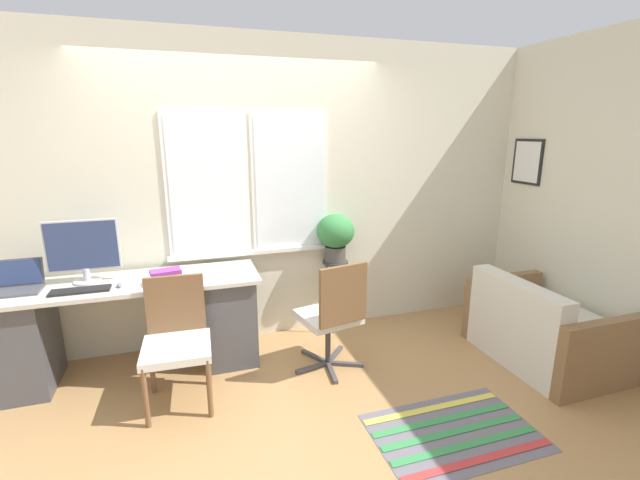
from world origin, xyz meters
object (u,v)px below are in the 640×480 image
(monitor, at_px, (83,250))
(desk_chair_wooden, at_px, (177,338))
(office_chair_swivel, at_px, (333,314))
(couch_loveseat, at_px, (541,331))
(keyboard, at_px, (80,290))
(mouse, at_px, (119,285))
(plant_stand, at_px, (335,271))
(book_stack, at_px, (168,276))
(laptop, at_px, (16,285))
(potted_plant, at_px, (335,234))

(monitor, relative_size, desk_chair_wooden, 0.57)
(desk_chair_wooden, distance_m, office_chair_swivel, 1.18)
(couch_loveseat, bearing_deg, desk_chair_wooden, 82.93)
(keyboard, height_order, mouse, mouse)
(plant_stand, bearing_deg, keyboard, -169.83)
(keyboard, distance_m, mouse, 0.26)
(desk_chair_wooden, relative_size, office_chair_swivel, 0.96)
(office_chair_swivel, bearing_deg, desk_chair_wooden, -9.95)
(keyboard, distance_m, office_chair_swivel, 1.87)
(book_stack, distance_m, desk_chair_wooden, 0.50)
(monitor, xyz_separation_m, couch_loveseat, (3.54, -0.93, -0.77))
(laptop, xyz_separation_m, mouse, (0.70, -0.14, -0.03))
(couch_loveseat, bearing_deg, mouse, 77.40)
(couch_loveseat, relative_size, potted_plant, 2.51)
(book_stack, relative_size, plant_stand, 0.34)
(potted_plant, bearing_deg, monitor, -175.38)
(mouse, height_order, office_chair_swivel, office_chair_swivel)
(book_stack, bearing_deg, laptop, 171.70)
(mouse, xyz_separation_m, desk_chair_wooden, (0.38, -0.37, -0.31))
(book_stack, height_order, office_chair_swivel, office_chair_swivel)
(keyboard, height_order, book_stack, book_stack)
(monitor, bearing_deg, office_chair_swivel, -16.44)
(book_stack, relative_size, couch_loveseat, 0.21)
(desk_chair_wooden, relative_size, potted_plant, 1.96)
(office_chair_swivel, bearing_deg, mouse, -23.87)
(office_chair_swivel, height_order, plant_stand, office_chair_swivel)
(couch_loveseat, bearing_deg, keyboard, 78.51)
(desk_chair_wooden, bearing_deg, office_chair_swivel, 3.95)
(keyboard, bearing_deg, monitor, 87.18)
(desk_chair_wooden, bearing_deg, keyboard, 152.86)
(keyboard, bearing_deg, book_stack, 0.26)
(couch_loveseat, distance_m, potted_plant, 1.95)
(desk_chair_wooden, bearing_deg, potted_plant, 29.17)
(laptop, height_order, book_stack, laptop)
(laptop, xyz_separation_m, book_stack, (1.04, -0.15, 0.01))
(monitor, xyz_separation_m, plant_stand, (2.08, 0.17, -0.43))
(plant_stand, bearing_deg, desk_chair_wooden, -153.16)
(book_stack, bearing_deg, desk_chair_wooden, -83.86)
(mouse, bearing_deg, potted_plant, 11.14)
(keyboard, height_order, couch_loveseat, keyboard)
(desk_chair_wooden, relative_size, plant_stand, 1.28)
(plant_stand, bearing_deg, mouse, -168.86)
(laptop, distance_m, monitor, 0.50)
(monitor, bearing_deg, book_stack, -19.16)
(monitor, distance_m, potted_plant, 2.09)
(laptop, distance_m, potted_plant, 2.55)
(monitor, xyz_separation_m, desk_chair_wooden, (0.63, -0.57, -0.55))
(keyboard, height_order, potted_plant, potted_plant)
(laptop, bearing_deg, plant_stand, 4.97)
(laptop, height_order, couch_loveseat, laptop)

